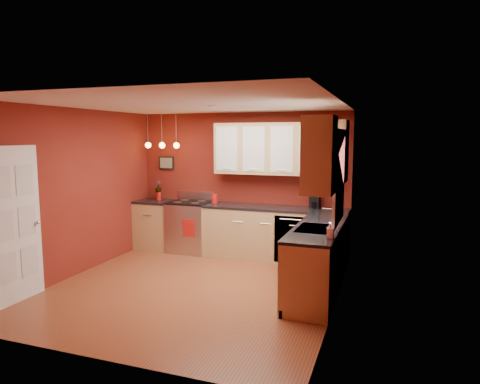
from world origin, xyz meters
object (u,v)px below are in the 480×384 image
(sink, at_px, (317,230))
(soap_pump, at_px, (330,231))
(coffee_maker, at_px, (315,202))
(red_canister, at_px, (214,198))
(gas_range, at_px, (190,226))

(sink, height_order, soap_pump, sink)
(coffee_maker, distance_m, soap_pump, 2.25)
(sink, distance_m, red_canister, 2.63)
(coffee_maker, height_order, soap_pump, coffee_maker)
(sink, distance_m, coffee_maker, 1.67)
(red_canister, bearing_deg, sink, -35.70)
(sink, height_order, red_canister, sink)
(gas_range, distance_m, red_canister, 0.74)
(soap_pump, bearing_deg, coffee_maker, 104.03)
(sink, bearing_deg, coffee_maker, 100.34)
(sink, relative_size, red_canister, 3.83)
(red_canister, relative_size, coffee_maker, 0.75)
(sink, relative_size, coffee_maker, 2.88)
(gas_range, bearing_deg, soap_pump, -35.55)
(gas_range, relative_size, red_canister, 6.07)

